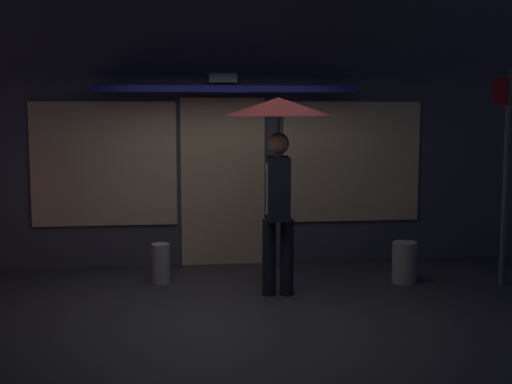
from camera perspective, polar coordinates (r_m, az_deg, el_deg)
ground_plane at (r=7.50m, az=-1.40°, el=-9.39°), size 18.00×18.00×0.00m
building_facade at (r=9.52m, az=-2.74°, el=6.80°), size 8.88×1.00×4.20m
person_with_umbrella at (r=7.80m, az=1.80°, el=4.21°), size 1.16×1.16×2.19m
street_sign_post at (r=8.74m, az=19.33°, el=2.04°), size 0.40×0.07×2.51m
sidewalk_bollard at (r=8.61m, az=-7.60°, el=-5.66°), size 0.22×0.22×0.47m
sidewalk_bollard_2 at (r=8.73m, az=11.74°, el=-5.51°), size 0.29×0.29×0.49m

